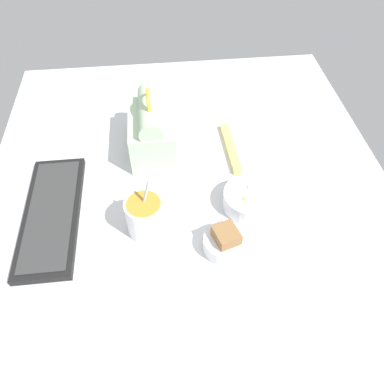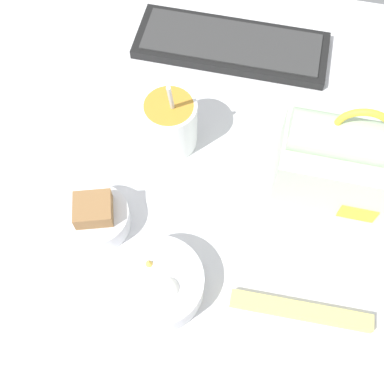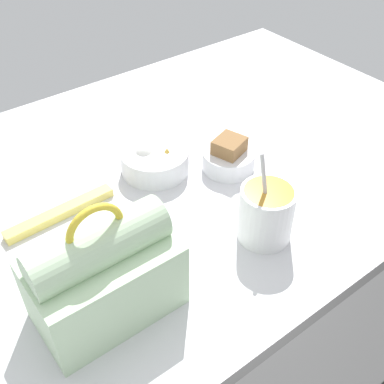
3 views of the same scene
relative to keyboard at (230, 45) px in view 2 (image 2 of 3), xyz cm
name	(u,v)px [view 2 (image 2 of 3)]	position (x,y,z in cm)	size (l,w,h in cm)	color
desk_surface	(192,209)	(0.20, -35.69, -2.02)	(140.00, 110.00, 2.00)	silver
keyboard	(230,45)	(0.00, 0.00, 0.00)	(37.47, 13.53, 2.10)	black
lunch_bag	(345,161)	(22.49, -26.55, 6.55)	(20.36, 12.71, 20.34)	#B7D6AD
soup_cup	(170,123)	(-6.21, -23.76, 4.19)	(9.19, 9.19, 16.62)	white
bento_bowl_sandwich	(96,217)	(-13.75, -41.95, 1.54)	(10.43, 10.43, 6.85)	silver
bento_bowl_snacks	(158,283)	(-1.62, -50.15, 1.55)	(13.52, 13.52, 5.99)	silver
chopstick_case	(301,311)	(19.54, -49.21, -0.22)	(20.77, 3.05, 1.60)	#EFD666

